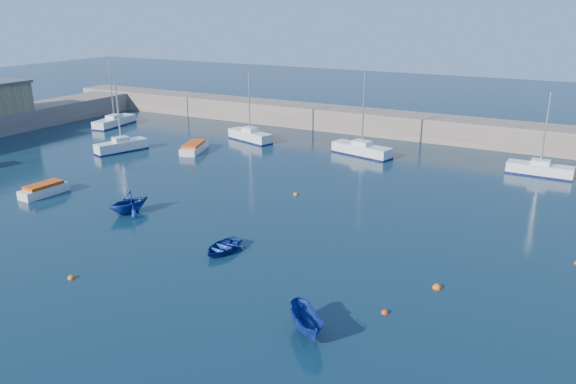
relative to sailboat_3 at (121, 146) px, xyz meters
The scene contains 16 objects.
ground 33.01m from the sailboat_3, 48.58° to the right, with size 220.00×220.00×0.00m, color #0C2636.
back_wall 30.48m from the sailboat_3, 44.22° to the left, with size 96.00×4.50×2.60m, color #79695C.
sailboat_3 is the anchor object (origin of this frame).
sailboat_4 14.09m from the sailboat_3, 137.67° to the left, with size 2.67×6.76×8.58m.
sailboat_5 14.08m from the sailboat_3, 48.57° to the left, with size 6.13×3.41×7.90m.
sailboat_6 25.13m from the sailboat_3, 24.96° to the left, with size 6.68×3.29×8.48m.
sailboat_7 41.20m from the sailboat_3, 16.25° to the left, with size 5.67×1.75×7.48m.
motorboat_1 14.45m from the sailboat_3, 70.43° to the right, with size 1.61×4.00×0.96m.
motorboat_2 7.65m from the sailboat_3, 28.50° to the left, with size 3.08×4.99×0.97m.
dinghy_center 28.73m from the sailboat_3, 33.62° to the right, with size 2.19×3.07×0.64m, color navy.
dinghy_left 19.38m from the sailboat_3, 44.23° to the right, with size 2.81×3.25×1.71m, color navy.
dinghy_right 39.18m from the sailboat_3, 33.51° to the right, with size 1.20×3.19×1.23m, color navy.
buoy_0 29.47m from the sailboat_3, 51.13° to the right, with size 0.41×0.41×0.41m, color #D4550B.
buoy_1 39.64m from the sailboat_3, 27.17° to the right, with size 0.38×0.38×0.38m, color #B0360D.
buoy_2 39.55m from the sailboat_3, 21.14° to the right, with size 0.50×0.50×0.50m, color #D4550B.
buoy_3 23.13m from the sailboat_3, ahead, with size 0.42×0.42×0.42m, color #D4550B.
Camera 1 is at (20.93, -17.33, 14.59)m, focal length 35.00 mm.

